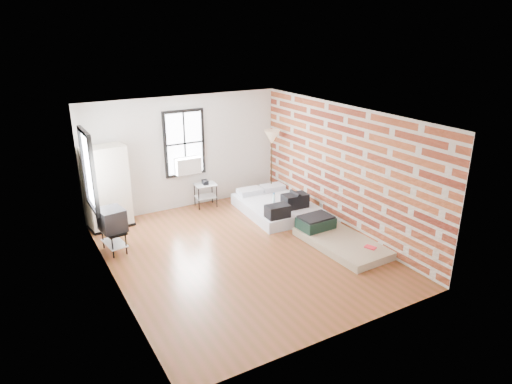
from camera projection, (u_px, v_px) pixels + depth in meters
ground at (242, 253)px, 9.26m from camera, size 6.00×6.00×0.00m
room_shell at (243, 165)px, 9.07m from camera, size 5.02×6.02×2.80m
mattress_main at (277, 206)px, 11.20m from camera, size 1.65×2.17×0.67m
mattress_bare at (336, 238)px, 9.63m from camera, size 1.14×2.07×0.44m
wardrobe at (107, 188)px, 10.17m from camera, size 1.02×0.67×1.89m
side_table at (205, 189)px, 11.50m from camera, size 0.57×0.48×0.70m
floor_lamp at (272, 140)px, 11.66m from camera, size 0.39×0.39×1.84m
tv_stand at (112, 221)px, 9.12m from camera, size 0.53×0.70×0.93m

